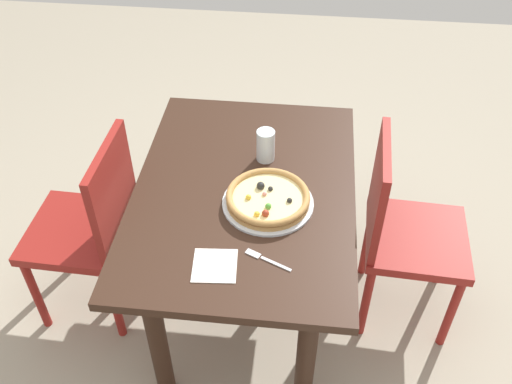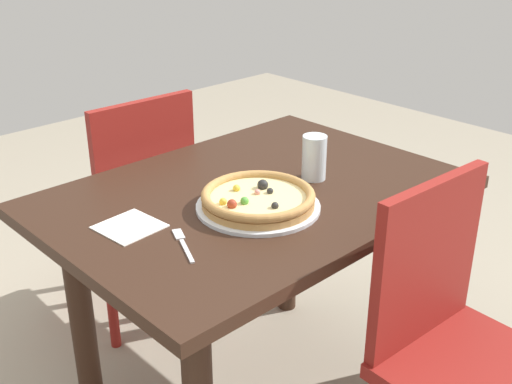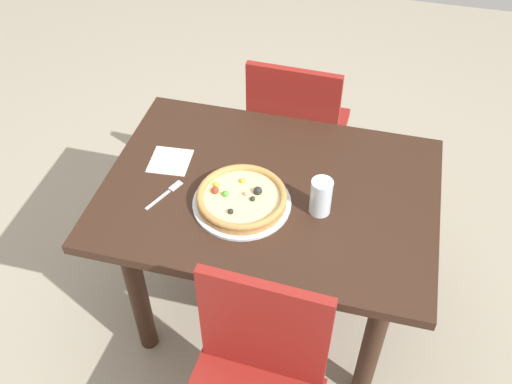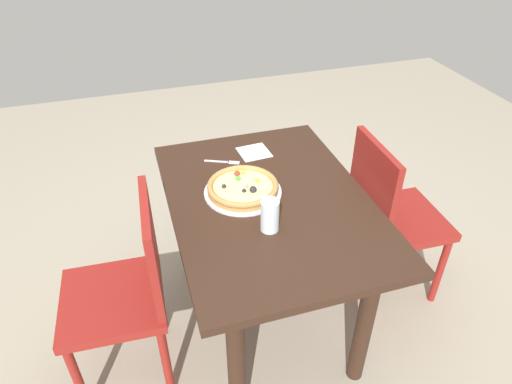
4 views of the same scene
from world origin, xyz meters
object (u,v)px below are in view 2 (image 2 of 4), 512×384
(chair_far, at_px, (131,201))
(plate, at_px, (258,207))
(drinking_glass, at_px, (314,157))
(dining_table, at_px, (254,229))
(fork, at_px, (183,242))
(chair_near, at_px, (460,348))
(pizza, at_px, (258,198))
(napkin, at_px, (130,227))

(chair_far, xyz_separation_m, plate, (-0.05, -0.71, 0.25))
(plate, distance_m, drinking_glass, 0.26)
(plate, bearing_deg, dining_table, 51.90)
(fork, relative_size, drinking_glass, 1.21)
(chair_near, height_order, chair_far, same)
(chair_near, relative_size, chair_far, 1.00)
(chair_far, bearing_deg, pizza, -92.45)
(drinking_glass, bearing_deg, chair_far, 106.39)
(dining_table, distance_m, fork, 0.37)
(chair_far, xyz_separation_m, napkin, (-0.36, -0.57, 0.24))
(plate, bearing_deg, napkin, 154.95)
(napkin, bearing_deg, chair_far, 57.90)
(chair_far, distance_m, drinking_glass, 0.77)
(chair_near, relative_size, drinking_glass, 6.77)
(pizza, bearing_deg, chair_far, 85.64)
(pizza, xyz_separation_m, napkin, (-0.30, 0.14, -0.03))
(plate, bearing_deg, fork, -177.13)
(dining_table, distance_m, drinking_glass, 0.27)
(fork, height_order, drinking_glass, drinking_glass)
(chair_far, height_order, plate, chair_far)
(plate, relative_size, napkin, 2.32)
(dining_table, bearing_deg, napkin, 172.60)
(chair_far, distance_m, plate, 0.75)
(chair_near, bearing_deg, dining_table, -78.41)
(drinking_glass, bearing_deg, plate, -172.55)
(dining_table, bearing_deg, chair_far, 91.76)
(chair_near, xyz_separation_m, napkin, (-0.47, 0.66, 0.24))
(plate, relative_size, pizza, 1.09)
(fork, distance_m, napkin, 0.16)
(chair_far, height_order, fork, chair_far)
(fork, bearing_deg, dining_table, -47.93)
(fork, relative_size, napkin, 1.12)
(fork, distance_m, drinking_glass, 0.52)
(chair_far, distance_m, pizza, 0.76)
(dining_table, distance_m, chair_far, 0.63)
(chair_near, relative_size, fork, 5.59)
(pizza, relative_size, fork, 1.89)
(chair_near, xyz_separation_m, plate, (-0.17, 0.52, 0.25))
(chair_near, xyz_separation_m, drinking_glass, (0.09, 0.56, 0.31))
(plate, relative_size, drinking_glass, 2.51)
(chair_near, bearing_deg, pizza, -69.41)
(plate, bearing_deg, drinking_glass, 7.45)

